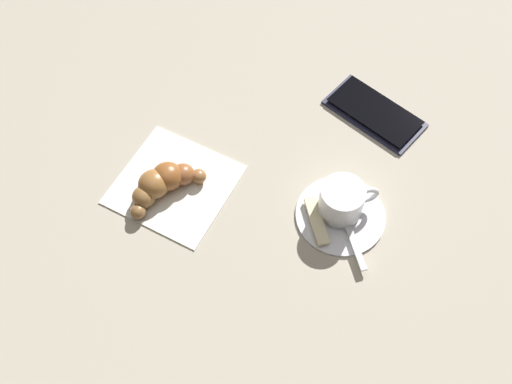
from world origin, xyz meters
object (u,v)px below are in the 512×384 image
sugar_packet (317,221)px  croissant (162,183)px  napkin (174,184)px  saucer (340,215)px  espresso_cup (342,200)px  teaspoon (344,216)px  cell_phone (375,113)px

sugar_packet → croissant: (0.22, 0.02, 0.01)m
napkin → croissant: croissant is taller
saucer → napkin: (0.23, 0.03, -0.00)m
espresso_cup → sugar_packet: size_ratio=1.06×
croissant → teaspoon: bearing=-169.9°
cell_phone → napkin: bearing=43.7°
sugar_packet → cell_phone: sugar_packet is taller
espresso_cup → croissant: size_ratio=0.70×
teaspoon → croissant: croissant is taller
sugar_packet → cell_phone: bearing=140.0°
sugar_packet → napkin: sugar_packet is taller
croissant → napkin: bearing=-127.9°
sugar_packet → espresso_cup: bearing=108.4°
teaspoon → espresso_cup: bearing=-50.2°
espresso_cup → saucer: bearing=112.6°
saucer → espresso_cup: bearing=-67.4°
saucer → napkin: size_ratio=0.79×
cell_phone → saucer: bearing=90.6°
teaspoon → cell_phone: teaspoon is taller
saucer → sugar_packet: size_ratio=1.72×
saucer → cell_phone: bearing=-89.4°
teaspoon → cell_phone: 0.19m
saucer → espresso_cup: espresso_cup is taller
espresso_cup → cell_phone: size_ratio=0.46×
teaspoon → sugar_packet: teaspoon is taller
cell_phone → croissant: bearing=44.1°
napkin → espresso_cup: bearing=-169.9°
croissant → cell_phone: bearing=-135.9°
espresso_cup → napkin: (0.23, 0.04, -0.03)m
saucer → sugar_packet: sugar_packet is taller
saucer → teaspoon: bearing=149.9°
teaspoon → saucer: bearing=-30.1°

